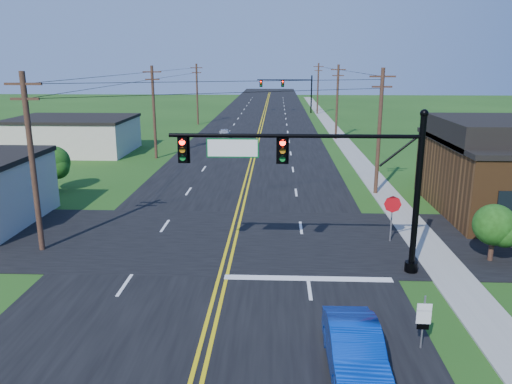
{
  "coord_description": "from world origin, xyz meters",
  "views": [
    {
      "loc": [
        2.54,
        -13.62,
        9.49
      ],
      "look_at": [
        1.55,
        10.0,
        3.22
      ],
      "focal_mm": 35.0,
      "sensor_mm": 36.0,
      "label": 1
    }
  ],
  "objects_px": {
    "blue_car": "(355,351)",
    "route_sign": "(423,319)",
    "signal_mast_far": "(288,88)",
    "stop_sign": "(392,209)",
    "signal_mast_main": "(317,171)"
  },
  "relations": [
    {
      "from": "blue_car",
      "to": "route_sign",
      "type": "bearing_deg",
      "value": 29.33
    },
    {
      "from": "signal_mast_far",
      "to": "route_sign",
      "type": "bearing_deg",
      "value": -87.76
    },
    {
      "from": "route_sign",
      "to": "stop_sign",
      "type": "distance_m",
      "value": 10.48
    },
    {
      "from": "blue_car",
      "to": "signal_mast_far",
      "type": "bearing_deg",
      "value": 89.68
    },
    {
      "from": "signal_mast_far",
      "to": "route_sign",
      "type": "relative_size",
      "value": 5.6
    },
    {
      "from": "blue_car",
      "to": "signal_mast_main",
      "type": "bearing_deg",
      "value": 94.26
    },
    {
      "from": "route_sign",
      "to": "stop_sign",
      "type": "relative_size",
      "value": 0.76
    },
    {
      "from": "blue_car",
      "to": "route_sign",
      "type": "relative_size",
      "value": 2.35
    },
    {
      "from": "stop_sign",
      "to": "signal_mast_far",
      "type": "bearing_deg",
      "value": 98.18
    },
    {
      "from": "signal_mast_far",
      "to": "stop_sign",
      "type": "xyz_separation_m",
      "value": [
        4.27,
        -68.02,
        -2.7
      ]
    },
    {
      "from": "signal_mast_far",
      "to": "blue_car",
      "type": "relative_size",
      "value": 2.39
    },
    {
      "from": "signal_mast_main",
      "to": "signal_mast_far",
      "type": "xyz_separation_m",
      "value": [
        0.1,
        72.0,
        -0.2
      ]
    },
    {
      "from": "signal_mast_far",
      "to": "blue_car",
      "type": "xyz_separation_m",
      "value": [
        0.59,
        -79.84,
        -3.79
      ]
    },
    {
      "from": "signal_mast_main",
      "to": "stop_sign",
      "type": "bearing_deg",
      "value": 42.32
    },
    {
      "from": "signal_mast_main",
      "to": "signal_mast_far",
      "type": "bearing_deg",
      "value": 89.92
    }
  ]
}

